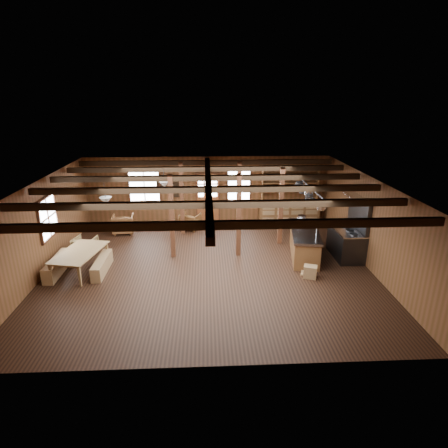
# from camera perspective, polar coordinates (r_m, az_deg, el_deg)

# --- Properties ---
(room) EXTENTS (10.04, 9.04, 2.84)m
(room) POSITION_cam_1_polar(r_m,az_deg,el_deg) (11.35, -2.34, -0.38)
(room) COLOR black
(room) RESTS_ON ground
(ceiling_joists) EXTENTS (9.80, 8.82, 0.18)m
(ceiling_joists) POSITION_cam_1_polar(r_m,az_deg,el_deg) (11.16, -2.43, 6.12)
(ceiling_joists) COLOR black
(ceiling_joists) RESTS_ON ceiling
(timber_posts) EXTENTS (3.95, 2.35, 2.80)m
(timber_posts) POSITION_cam_1_polar(r_m,az_deg,el_deg) (13.34, -0.19, 2.66)
(timber_posts) COLOR #422113
(timber_posts) RESTS_ON floor
(back_door) EXTENTS (1.02, 0.08, 2.15)m
(back_door) POSITION_cam_1_polar(r_m,az_deg,el_deg) (15.75, -2.48, 3.29)
(back_door) COLOR brown
(back_door) RESTS_ON floor
(window_back_left) EXTENTS (1.32, 0.06, 1.32)m
(window_back_left) POSITION_cam_1_polar(r_m,az_deg,el_deg) (15.78, -12.04, 5.62)
(window_back_left) COLOR white
(window_back_left) RESTS_ON wall_back
(window_back_right) EXTENTS (1.02, 0.06, 1.32)m
(window_back_right) POSITION_cam_1_polar(r_m,az_deg,el_deg) (15.63, 2.28, 5.90)
(window_back_right) COLOR white
(window_back_right) RESTS_ON wall_back
(window_left) EXTENTS (0.14, 1.24, 1.32)m
(window_left) POSITION_cam_1_polar(r_m,az_deg,el_deg) (12.74, -25.28, 0.89)
(window_left) COLOR white
(window_left) RESTS_ON wall_back
(notice_boards) EXTENTS (1.08, 0.03, 0.90)m
(notice_boards) POSITION_cam_1_polar(r_m,az_deg,el_deg) (15.63, -8.05, 5.87)
(notice_boards) COLOR silver
(notice_boards) RESTS_ON wall_back
(back_counter) EXTENTS (2.55, 0.60, 2.45)m
(back_counter) POSITION_cam_1_polar(r_m,az_deg,el_deg) (15.97, 9.84, 2.20)
(back_counter) COLOR #5A331B
(back_counter) RESTS_ON floor
(pendant_lamps) EXTENTS (1.86, 2.36, 0.66)m
(pendant_lamps) POSITION_cam_1_polar(r_m,az_deg,el_deg) (12.26, -13.05, 4.78)
(pendant_lamps) COLOR #2D2E30
(pendant_lamps) RESTS_ON ceiling
(pot_rack) EXTENTS (0.43, 3.00, 0.40)m
(pot_rack) POSITION_cam_1_polar(r_m,az_deg,el_deg) (11.78, 12.77, 4.49)
(pot_rack) COLOR #2D2E30
(pot_rack) RESTS_ON ceiling
(kitchen_island) EXTENTS (1.27, 2.61, 1.20)m
(kitchen_island) POSITION_cam_1_polar(r_m,az_deg,el_deg) (12.85, 12.12, -2.82)
(kitchen_island) COLOR #5A331B
(kitchen_island) RESTS_ON floor
(step_stool) EXTENTS (0.51, 0.43, 0.38)m
(step_stool) POSITION_cam_1_polar(r_m,az_deg,el_deg) (11.53, 12.99, -7.11)
(step_stool) COLOR olive
(step_stool) RESTS_ON floor
(commercial_range) EXTENTS (0.85, 1.66, 2.05)m
(commercial_range) POSITION_cam_1_polar(r_m,az_deg,el_deg) (13.14, 18.39, -2.05)
(commercial_range) COLOR #2D2E30
(commercial_range) RESTS_ON floor
(dining_table) EXTENTS (1.45, 2.11, 0.68)m
(dining_table) POSITION_cam_1_polar(r_m,az_deg,el_deg) (12.30, -20.83, -5.42)
(dining_table) COLOR olive
(dining_table) RESTS_ON floor
(bench_wall) EXTENTS (0.32, 1.70, 0.47)m
(bench_wall) POSITION_cam_1_polar(r_m,az_deg,el_deg) (12.60, -24.03, -5.81)
(bench_wall) COLOR olive
(bench_wall) RESTS_ON floor
(bench_aisle) EXTENTS (0.29, 1.57, 0.43)m
(bench_aisle) POSITION_cam_1_polar(r_m,az_deg,el_deg) (12.18, -18.08, -5.98)
(bench_aisle) COLOR olive
(bench_aisle) RESTS_ON floor
(armchair_a) EXTENTS (0.87, 0.89, 0.74)m
(armchair_a) POSITION_cam_1_polar(r_m,az_deg,el_deg) (15.21, -15.09, 0.03)
(armchair_a) COLOR brown
(armchair_a) RESTS_ON floor
(armchair_b) EXTENTS (0.94, 0.95, 0.67)m
(armchair_b) POSITION_cam_1_polar(r_m,az_deg,el_deg) (15.15, -5.14, 0.41)
(armchair_b) COLOR brown
(armchair_b) RESTS_ON floor
(armchair_c) EXTENTS (0.78, 0.80, 0.63)m
(armchair_c) POSITION_cam_1_polar(r_m,az_deg,el_deg) (13.58, -20.37, -3.14)
(armchair_c) COLOR olive
(armchair_c) RESTS_ON floor
(counter_pot) EXTENTS (0.29, 0.29, 0.18)m
(counter_pot) POSITION_cam_1_polar(r_m,az_deg,el_deg) (13.60, 11.77, 0.94)
(counter_pot) COLOR silver
(counter_pot) RESTS_ON kitchen_island
(bowl) EXTENTS (0.24, 0.24, 0.06)m
(bowl) POSITION_cam_1_polar(r_m,az_deg,el_deg) (13.09, 10.88, -0.01)
(bowl) COLOR silver
(bowl) RESTS_ON kitchen_island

